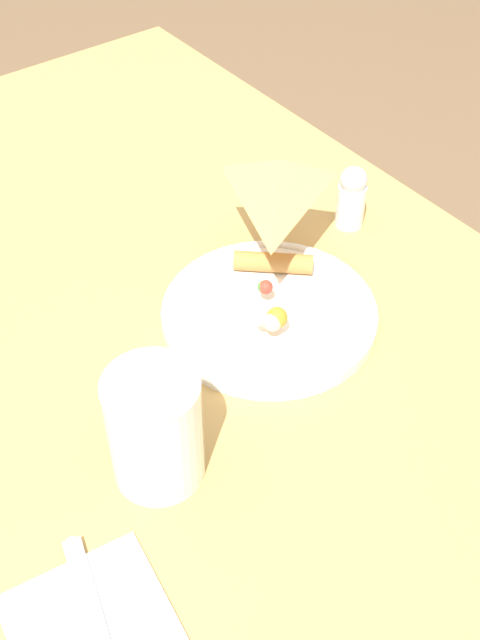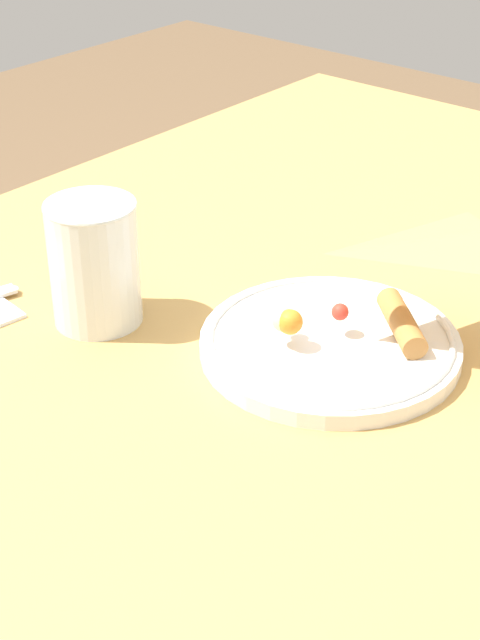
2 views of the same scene
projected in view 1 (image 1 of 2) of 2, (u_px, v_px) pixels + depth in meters
name	position (u px, v px, depth m)	size (l,w,h in m)	color
ground_plane	(167.00, 597.00, 1.49)	(6.00, 6.00, 0.00)	brown
dining_table	(134.00, 356.00, 1.03)	(1.18, 0.86, 0.76)	tan
plate_pizza	(269.00, 310.00, 0.92)	(0.25, 0.25, 0.06)	white
milk_glass	(155.00, 430.00, 0.74)	(0.09, 0.09, 0.13)	white
salt_shaker	(352.00, 197.00, 1.02)	(0.04, 0.04, 0.09)	white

